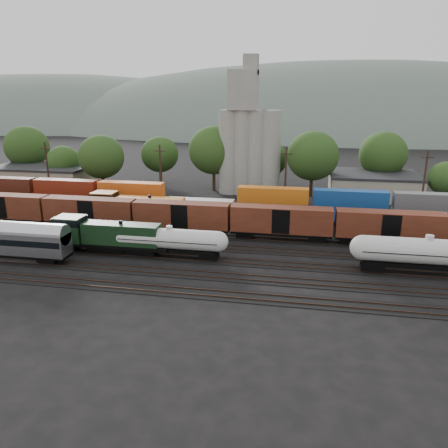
% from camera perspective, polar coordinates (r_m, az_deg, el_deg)
% --- Properties ---
extents(ground, '(600.00, 600.00, 0.00)m').
position_cam_1_polar(ground, '(63.72, -4.04, -2.90)').
color(ground, black).
extents(tracks, '(180.00, 33.20, 0.20)m').
position_cam_1_polar(tracks, '(63.70, -4.04, -2.86)').
color(tracks, black).
rests_on(tracks, ground).
extents(green_locomotive, '(17.86, 3.15, 4.73)m').
position_cam_1_polar(green_locomotive, '(62.46, -15.86, -1.32)').
color(green_locomotive, black).
rests_on(green_locomotive, ground).
extents(tank_car_a, '(15.95, 2.86, 4.18)m').
position_cam_1_polar(tank_car_a, '(58.88, -7.11, -2.08)').
color(tank_car_a, silver).
rests_on(tank_car_a, ground).
extents(tank_car_b, '(18.26, 3.27, 4.79)m').
position_cam_1_polar(tank_car_b, '(58.20, 25.04, -3.46)').
color(tank_car_b, silver).
rests_on(tank_car_b, ground).
extents(orange_locomotive, '(19.43, 3.24, 4.86)m').
position_cam_1_polar(orange_locomotive, '(76.14, -11.96, 2.21)').
color(orange_locomotive, black).
rests_on(orange_locomotive, ground).
extents(boxcar_string, '(169.00, 2.90, 4.20)m').
position_cam_1_polar(boxcar_string, '(65.70, 7.49, 0.47)').
color(boxcar_string, black).
rests_on(boxcar_string, ground).
extents(container_wall, '(165.60, 2.60, 5.80)m').
position_cam_1_polar(container_wall, '(77.93, -4.44, 2.78)').
color(container_wall, black).
rests_on(container_wall, ground).
extents(grain_silo, '(13.40, 5.00, 29.00)m').
position_cam_1_polar(grain_silo, '(95.37, 3.24, 10.60)').
color(grain_silo, gray).
rests_on(grain_silo, ground).
extents(industrial_sheds, '(119.38, 17.26, 5.10)m').
position_cam_1_polar(industrial_sheds, '(95.58, 5.10, 5.30)').
color(industrial_sheds, '#9E937F').
rests_on(industrial_sheds, ground).
extents(tree_band, '(164.61, 22.76, 14.48)m').
position_cam_1_polar(tree_band, '(98.15, 1.30, 8.83)').
color(tree_band, black).
rests_on(tree_band, ground).
extents(utility_poles, '(122.20, 0.36, 12.00)m').
position_cam_1_polar(utility_poles, '(82.90, -0.33, 6.19)').
color(utility_poles, black).
rests_on(utility_poles, ground).
extents(distant_hills, '(860.00, 286.00, 130.00)m').
position_cam_1_polar(distant_hills, '(320.92, 12.09, 8.81)').
color(distant_hills, '#59665B').
rests_on(distant_hills, ground).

